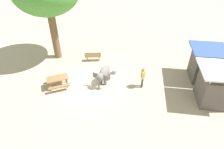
% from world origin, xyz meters
% --- Properties ---
extents(ground_plane, '(60.00, 60.00, 0.00)m').
position_xyz_m(ground_plane, '(0.00, 0.00, 0.00)').
color(ground_plane, '#BAA88C').
extents(elephant, '(1.80, 1.25, 1.24)m').
position_xyz_m(elephant, '(-0.17, 0.82, 0.79)').
color(elephant, slate).
rests_on(elephant, ground_plane).
extents(person_handler, '(0.51, 0.32, 1.62)m').
position_xyz_m(person_handler, '(-0.09, 3.64, 0.95)').
color(person_handler, '#3F3833').
rests_on(person_handler, ground_plane).
extents(wooden_bench, '(0.67, 1.45, 0.88)m').
position_xyz_m(wooden_bench, '(-3.10, -0.65, 0.47)').
color(wooden_bench, '#9E7A51').
rests_on(wooden_bench, ground_plane).
extents(picnic_table_near, '(2.02, 2.03, 0.78)m').
position_xyz_m(picnic_table_near, '(0.73, -2.38, 0.59)').
color(picnic_table_near, olive).
rests_on(picnic_table_near, ground_plane).
extents(market_stall_blue, '(2.50, 2.50, 2.52)m').
position_xyz_m(market_stall_blue, '(-1.84, 8.19, 1.14)').
color(market_stall_blue, '#59514C').
rests_on(market_stall_blue, ground_plane).
extents(market_stall_white, '(2.50, 2.50, 2.52)m').
position_xyz_m(market_stall_white, '(0.76, 8.19, 1.14)').
color(market_stall_white, '#59514C').
rests_on(market_stall_white, ground_plane).
extents(feed_bucket, '(0.36, 0.36, 0.32)m').
position_xyz_m(feed_bucket, '(-1.47, 1.45, 0.16)').
color(feed_bucket, gray).
rests_on(feed_bucket, ground_plane).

